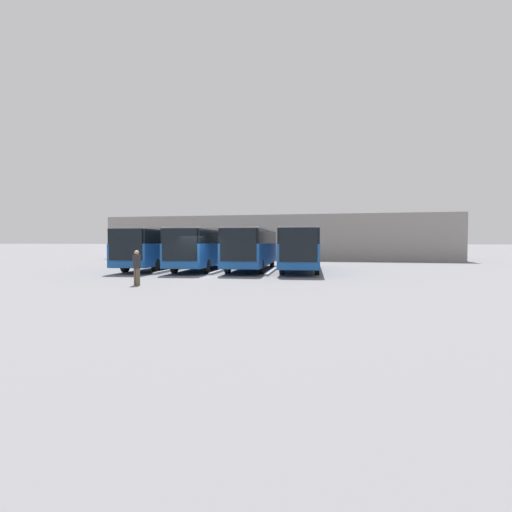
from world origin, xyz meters
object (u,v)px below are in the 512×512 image
Objects in this scene: bus_0 at (301,247)px; bus_1 at (252,247)px; bus_2 at (204,247)px; pedestrian at (137,266)px; bus_3 at (160,247)px.

bus_0 and bus_1 have the same top height.
bus_0 is 1.00× the size of bus_1.
bus_2 is at bearing 1.52° from bus_1.
pedestrian is (-0.64, 11.14, -0.82)m from bus_2.
pedestrian is at bearing 70.05° from bus_1.
bus_1 is 11.99m from pedestrian.
bus_1 is at bearing -75.40° from pedestrian.
pedestrian is at bearing 54.84° from bus_0.
bus_3 is at bearing -1.81° from bus_0.
bus_0 is 7.39m from bus_2.
bus_1 is 7.39m from bus_3.
bus_2 is 11.18m from pedestrian.
bus_0 is 1.00× the size of bus_2.
bus_3 is (7.37, 0.55, 0.00)m from bus_1.
bus_1 is 6.83× the size of pedestrian.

